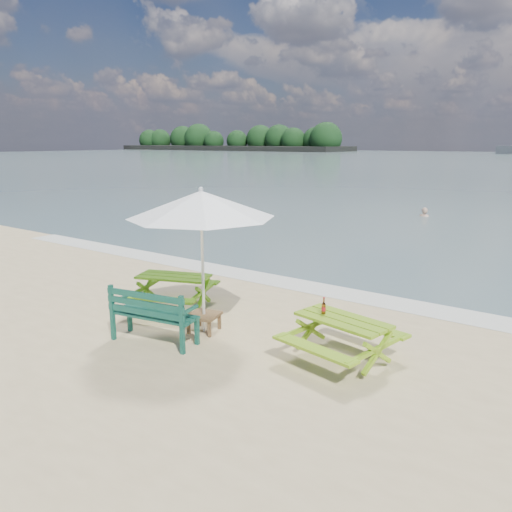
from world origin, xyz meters
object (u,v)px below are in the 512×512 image
Objects in this scene: beer_bottle at (324,308)px; picnic_table_left at (174,292)px; picnic_table_right at (342,341)px; park_bench at (155,326)px; side_table at (204,322)px; patio_umbrella at (201,204)px; swimmer at (424,224)px.

picnic_table_left is at bearing 175.28° from beer_bottle.
picnic_table_left is 1.08× the size of picnic_table_right.
park_bench is 0.93m from side_table.
beer_bottle is (2.21, 0.34, 0.61)m from side_table.
patio_umbrella is 11.61× the size of beer_bottle.
picnic_table_left is 2.47m from patio_umbrella.
patio_umbrella is (-2.56, -0.32, 1.96)m from picnic_table_right.
picnic_table_left is at bearing 155.08° from patio_umbrella.
park_bench is at bearing -56.05° from picnic_table_left.
picnic_table_right is 6.97× the size of beer_bottle.
beer_bottle is (-0.35, 0.02, 0.45)m from picnic_table_right.
park_bench is 1.01× the size of swimmer.
beer_bottle is (2.57, 1.18, 0.49)m from park_bench.
picnic_table_left is 1.51m from side_table.
picnic_table_left is 7.49× the size of beer_bottle.
picnic_table_right is at bearing -3.45° from beer_bottle.
picnic_table_right is 16.64m from swimmer.
side_table is 2.32m from beer_bottle.
beer_bottle is (3.57, -0.29, 0.45)m from picnic_table_left.
park_bench reaches higher than swimmer.
picnic_table_left is 1.27× the size of swimmer.
picnic_table_right is 3.15m from park_bench.
picnic_table_right is at bearing -4.61° from picnic_table_left.
park_bench is 2.56× the size of side_table.
park_bench is (-2.92, -1.16, -0.04)m from picnic_table_right.
picnic_table_right is 1.18× the size of swimmer.
patio_umbrella is 16.78m from swimmer.
beer_bottle reaches higher than picnic_table_left.
picnic_table_right is 3.00× the size of side_table.
patio_umbrella is at bearing -85.88° from swimmer.
picnic_table_left is 15.90m from swimmer.
beer_bottle is (2.21, 0.34, -1.51)m from patio_umbrella.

